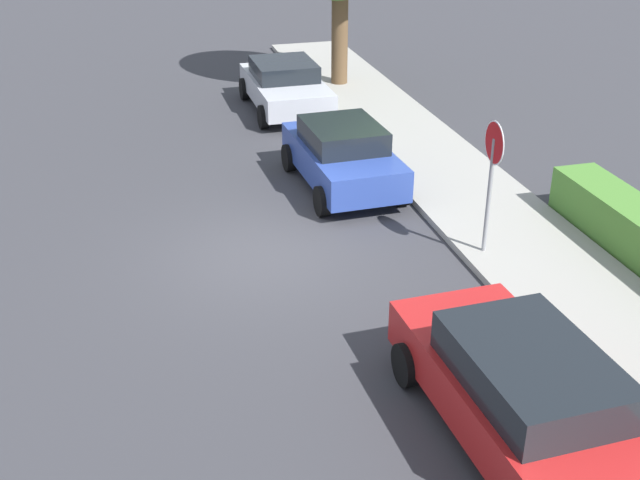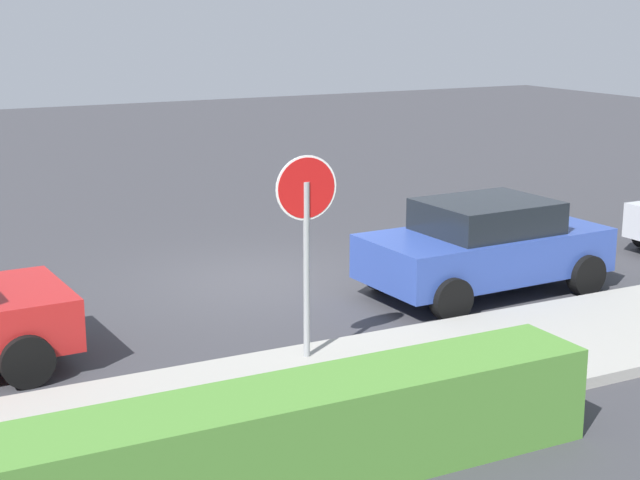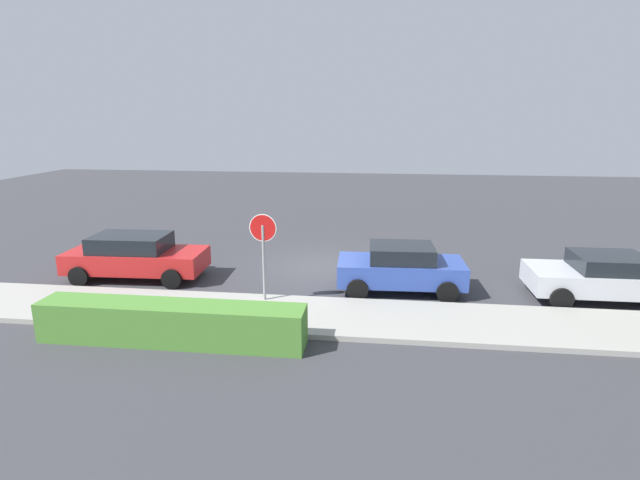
{
  "view_description": "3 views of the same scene",
  "coord_description": "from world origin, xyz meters",
  "px_view_note": "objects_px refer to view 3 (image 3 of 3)",
  "views": [
    {
      "loc": [
        13.23,
        -2.48,
        7.08
      ],
      "look_at": [
        1.32,
        0.71,
        0.85
      ],
      "focal_mm": 45.0,
      "sensor_mm": 36.0,
      "label": 1
    },
    {
      "loc": [
        6.38,
        14.17,
        4.38
      ],
      "look_at": [
        -0.59,
        0.89,
        0.79
      ],
      "focal_mm": 55.0,
      "sensor_mm": 36.0,
      "label": 2
    },
    {
      "loc": [
        -2.08,
        17.19,
        5.32
      ],
      "look_at": [
        -0.14,
        1.61,
        1.38
      ],
      "focal_mm": 28.0,
      "sensor_mm": 36.0,
      "label": 3
    }
  ],
  "objects_px": {
    "stop_sign": "(263,243)",
    "parked_car_silver": "(602,277)",
    "parked_car_red": "(135,256)",
    "parked_car_blue": "(401,268)"
  },
  "relations": [
    {
      "from": "stop_sign",
      "to": "parked_car_silver",
      "type": "relative_size",
      "value": 0.65
    },
    {
      "from": "parked_car_red",
      "to": "parked_car_silver",
      "type": "height_order",
      "value": "parked_car_red"
    },
    {
      "from": "stop_sign",
      "to": "parked_car_blue",
      "type": "xyz_separation_m",
      "value": [
        -3.92,
        -1.6,
        -1.07
      ]
    },
    {
      "from": "parked_car_blue",
      "to": "parked_car_red",
      "type": "distance_m",
      "value": 8.73
    },
    {
      "from": "parked_car_blue",
      "to": "parked_car_silver",
      "type": "height_order",
      "value": "parked_car_blue"
    },
    {
      "from": "parked_car_red",
      "to": "parked_car_silver",
      "type": "bearing_deg",
      "value": 179.12
    },
    {
      "from": "parked_car_blue",
      "to": "parked_car_silver",
      "type": "xyz_separation_m",
      "value": [
        -5.86,
        0.03,
        -0.04
      ]
    },
    {
      "from": "stop_sign",
      "to": "parked_car_red",
      "type": "distance_m",
      "value": 5.25
    },
    {
      "from": "parked_car_blue",
      "to": "parked_car_red",
      "type": "bearing_deg",
      "value": -1.29
    },
    {
      "from": "parked_car_blue",
      "to": "parked_car_silver",
      "type": "bearing_deg",
      "value": 179.72
    }
  ]
}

